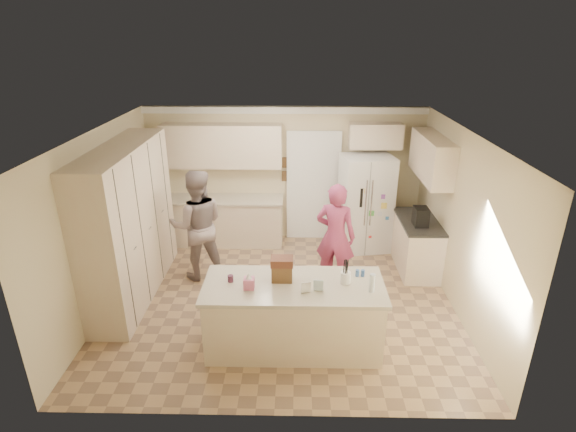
{
  "coord_description": "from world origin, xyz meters",
  "views": [
    {
      "loc": [
        0.22,
        -5.96,
        3.88
      ],
      "look_at": [
        0.1,
        0.35,
        1.25
      ],
      "focal_mm": 28.0,
      "sensor_mm": 36.0,
      "label": 1
    }
  ],
  "objects_px": {
    "tissue_box": "(249,283)",
    "teen_boy": "(198,225)",
    "coffee_maker": "(421,217)",
    "island_base": "(294,317)",
    "utensil_crock": "(346,278)",
    "teen_girl": "(335,236)",
    "refrigerator": "(365,204)",
    "dollhouse_body": "(282,273)"
  },
  "relations": [
    {
      "from": "refrigerator",
      "to": "dollhouse_body",
      "type": "bearing_deg",
      "value": -126.38
    },
    {
      "from": "teen_boy",
      "to": "teen_girl",
      "type": "bearing_deg",
      "value": 161.94
    },
    {
      "from": "dollhouse_body",
      "to": "refrigerator",
      "type": "bearing_deg",
      "value": 62.77
    },
    {
      "from": "refrigerator",
      "to": "dollhouse_body",
      "type": "distance_m",
      "value": 3.17
    },
    {
      "from": "coffee_maker",
      "to": "dollhouse_body",
      "type": "relative_size",
      "value": 1.15
    },
    {
      "from": "coffee_maker",
      "to": "refrigerator",
      "type": "bearing_deg",
      "value": 126.42
    },
    {
      "from": "dollhouse_body",
      "to": "island_base",
      "type": "bearing_deg",
      "value": -33.69
    },
    {
      "from": "refrigerator",
      "to": "island_base",
      "type": "xyz_separation_m",
      "value": [
        -1.3,
        -2.92,
        -0.46
      ]
    },
    {
      "from": "dollhouse_body",
      "to": "teen_boy",
      "type": "bearing_deg",
      "value": 130.21
    },
    {
      "from": "refrigerator",
      "to": "utensil_crock",
      "type": "xyz_separation_m",
      "value": [
        -0.65,
        -2.87,
        0.1
      ]
    },
    {
      "from": "coffee_maker",
      "to": "teen_girl",
      "type": "relative_size",
      "value": 0.17
    },
    {
      "from": "coffee_maker",
      "to": "teen_boy",
      "type": "bearing_deg",
      "value": -178.29
    },
    {
      "from": "utensil_crock",
      "to": "coffee_maker",
      "type": "bearing_deg",
      "value": 52.88
    },
    {
      "from": "utensil_crock",
      "to": "dollhouse_body",
      "type": "height_order",
      "value": "dollhouse_body"
    },
    {
      "from": "refrigerator",
      "to": "teen_girl",
      "type": "height_order",
      "value": "refrigerator"
    },
    {
      "from": "island_base",
      "to": "teen_boy",
      "type": "bearing_deg",
      "value": 131.41
    },
    {
      "from": "coffee_maker",
      "to": "teen_girl",
      "type": "xyz_separation_m",
      "value": [
        -1.4,
        -0.34,
        -0.2
      ]
    },
    {
      "from": "dollhouse_body",
      "to": "teen_boy",
      "type": "xyz_separation_m",
      "value": [
        -1.43,
        1.69,
        -0.1
      ]
    },
    {
      "from": "tissue_box",
      "to": "teen_girl",
      "type": "height_order",
      "value": "teen_girl"
    },
    {
      "from": "coffee_maker",
      "to": "utensil_crock",
      "type": "relative_size",
      "value": 2.0
    },
    {
      "from": "tissue_box",
      "to": "island_base",
      "type": "bearing_deg",
      "value": 10.3
    },
    {
      "from": "teen_boy",
      "to": "tissue_box",
      "type": "bearing_deg",
      "value": 106.58
    },
    {
      "from": "coffee_maker",
      "to": "tissue_box",
      "type": "distance_m",
      "value": 3.28
    },
    {
      "from": "tissue_box",
      "to": "teen_boy",
      "type": "bearing_deg",
      "value": 118.57
    },
    {
      "from": "coffee_maker",
      "to": "island_base",
      "type": "height_order",
      "value": "coffee_maker"
    },
    {
      "from": "tissue_box",
      "to": "dollhouse_body",
      "type": "bearing_deg",
      "value": 26.57
    },
    {
      "from": "coffee_maker",
      "to": "island_base",
      "type": "relative_size",
      "value": 0.14
    },
    {
      "from": "coffee_maker",
      "to": "island_base",
      "type": "xyz_separation_m",
      "value": [
        -2.05,
        -1.9,
        -0.63
      ]
    },
    {
      "from": "teen_girl",
      "to": "coffee_maker",
      "type": "bearing_deg",
      "value": -148.16
    },
    {
      "from": "island_base",
      "to": "teen_girl",
      "type": "xyz_separation_m",
      "value": [
        0.65,
        1.56,
        0.43
      ]
    },
    {
      "from": "tissue_box",
      "to": "teen_boy",
      "type": "xyz_separation_m",
      "value": [
        -1.03,
        1.89,
        -0.06
      ]
    },
    {
      "from": "coffee_maker",
      "to": "tissue_box",
      "type": "bearing_deg",
      "value": -142.43
    },
    {
      "from": "tissue_box",
      "to": "teen_boy",
      "type": "height_order",
      "value": "teen_boy"
    },
    {
      "from": "teen_boy",
      "to": "utensil_crock",
      "type": "bearing_deg",
      "value": 130.02
    },
    {
      "from": "refrigerator",
      "to": "island_base",
      "type": "height_order",
      "value": "refrigerator"
    },
    {
      "from": "coffee_maker",
      "to": "dollhouse_body",
      "type": "xyz_separation_m",
      "value": [
        -2.2,
        -1.8,
        -0.03
      ]
    },
    {
      "from": "island_base",
      "to": "dollhouse_body",
      "type": "xyz_separation_m",
      "value": [
        -0.15,
        0.1,
        0.6
      ]
    },
    {
      "from": "coffee_maker",
      "to": "utensil_crock",
      "type": "distance_m",
      "value": 2.32
    },
    {
      "from": "utensil_crock",
      "to": "tissue_box",
      "type": "distance_m",
      "value": 1.21
    },
    {
      "from": "teen_boy",
      "to": "coffee_maker",
      "type": "bearing_deg",
      "value": 169.71
    },
    {
      "from": "utensil_crock",
      "to": "teen_girl",
      "type": "distance_m",
      "value": 1.51
    },
    {
      "from": "refrigerator",
      "to": "tissue_box",
      "type": "xyz_separation_m",
      "value": [
        -1.85,
        -3.02,
        0.1
      ]
    }
  ]
}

